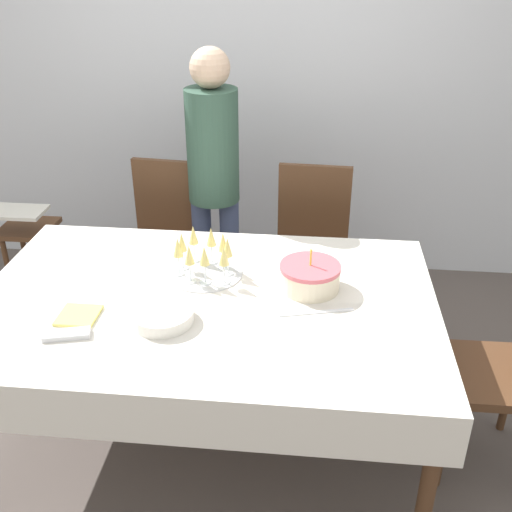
# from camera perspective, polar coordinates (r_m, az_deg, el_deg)

# --- Properties ---
(ground_plane) EXTENTS (12.00, 12.00, 0.00)m
(ground_plane) POSITION_cam_1_polar(r_m,az_deg,el_deg) (2.93, -4.21, -16.61)
(ground_plane) COLOR #564C47
(wall_back) EXTENTS (8.00, 0.05, 2.70)m
(wall_back) POSITION_cam_1_polar(r_m,az_deg,el_deg) (3.88, -0.45, 17.57)
(wall_back) COLOR silver
(wall_back) RESTS_ON ground_plane
(dining_table) EXTENTS (1.88, 1.22, 0.76)m
(dining_table) POSITION_cam_1_polar(r_m,az_deg,el_deg) (2.51, -4.73, -5.87)
(dining_table) COLOR silver
(dining_table) RESTS_ON ground_plane
(dining_chair_far_left) EXTENTS (0.46, 0.46, 0.97)m
(dining_chair_far_left) POSITION_cam_1_polar(r_m,az_deg,el_deg) (3.44, -8.66, 1.54)
(dining_chair_far_left) COLOR #51331E
(dining_chair_far_left) RESTS_ON ground_plane
(dining_chair_far_right) EXTENTS (0.44, 0.44, 0.97)m
(dining_chair_far_right) POSITION_cam_1_polar(r_m,az_deg,el_deg) (3.34, 5.26, 0.91)
(dining_chair_far_right) COLOR #51331E
(dining_chair_far_right) RESTS_ON ground_plane
(dining_chair_right_end) EXTENTS (0.42, 0.42, 0.97)m
(dining_chair_right_end) POSITION_cam_1_polar(r_m,az_deg,el_deg) (2.68, 23.23, -9.02)
(dining_chair_right_end) COLOR #51331E
(dining_chair_right_end) RESTS_ON ground_plane
(birthday_cake) EXTENTS (0.25, 0.25, 0.18)m
(birthday_cake) POSITION_cam_1_polar(r_m,az_deg,el_deg) (2.49, 5.15, -1.96)
(birthday_cake) COLOR beige
(birthday_cake) RESTS_ON dining_table
(champagne_tray) EXTENTS (0.33, 0.33, 0.18)m
(champagne_tray) POSITION_cam_1_polar(r_m,az_deg,el_deg) (2.58, -4.98, 0.09)
(champagne_tray) COLOR silver
(champagne_tray) RESTS_ON dining_table
(plate_stack_main) EXTENTS (0.24, 0.24, 0.05)m
(plate_stack_main) POSITION_cam_1_polar(r_m,az_deg,el_deg) (2.32, -8.91, -5.68)
(plate_stack_main) COLOR silver
(plate_stack_main) RESTS_ON dining_table
(cake_knife) EXTENTS (0.30, 0.09, 0.00)m
(cake_knife) POSITION_cam_1_polar(r_m,az_deg,el_deg) (2.36, 5.75, -5.36)
(cake_knife) COLOR silver
(cake_knife) RESTS_ON dining_table
(fork_pile) EXTENTS (0.18, 0.10, 0.02)m
(fork_pile) POSITION_cam_1_polar(r_m,az_deg,el_deg) (2.32, -17.60, -7.13)
(fork_pile) COLOR silver
(fork_pile) RESTS_ON dining_table
(napkin_pile) EXTENTS (0.15, 0.15, 0.01)m
(napkin_pile) POSITION_cam_1_polar(r_m,az_deg,el_deg) (2.43, -16.54, -5.45)
(napkin_pile) COLOR #E0D166
(napkin_pile) RESTS_ON dining_table
(person_standing) EXTENTS (0.28, 0.28, 1.58)m
(person_standing) POSITION_cam_1_polar(r_m,az_deg,el_deg) (3.29, -4.08, 8.37)
(person_standing) COLOR #3F4C72
(person_standing) RESTS_ON ground_plane
(high_chair) EXTENTS (0.33, 0.35, 0.71)m
(high_chair) POSITION_cam_1_polar(r_m,az_deg,el_deg) (3.77, -20.88, 1.41)
(high_chair) COLOR #51331E
(high_chair) RESTS_ON ground_plane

